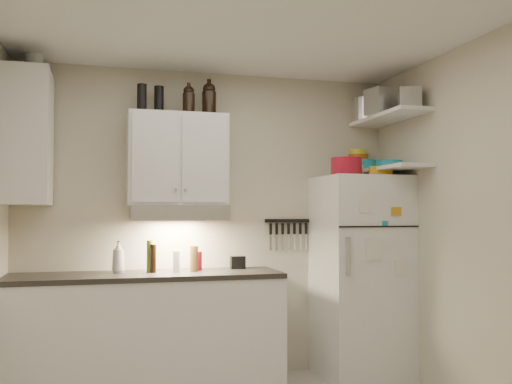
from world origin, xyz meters
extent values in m
cube|color=white|center=(0.00, 0.00, 2.61)|extent=(3.20, 3.00, 0.02)
cube|color=beige|center=(0.00, 1.51, 1.30)|extent=(3.20, 0.02, 2.60)
cube|color=beige|center=(1.61, 0.00, 1.30)|extent=(0.02, 3.00, 2.60)
cube|color=white|center=(-0.55, 1.20, 0.44)|extent=(2.10, 0.60, 0.88)
cube|color=#2B2925|center=(-0.55, 1.20, 0.90)|extent=(2.10, 0.62, 0.04)
cube|color=white|center=(-0.30, 1.33, 1.83)|extent=(0.80, 0.33, 0.75)
cube|color=white|center=(-1.44, 1.20, 1.95)|extent=(0.33, 0.55, 1.00)
cube|color=silver|center=(-0.30, 1.27, 1.39)|extent=(0.76, 0.46, 0.12)
cube|color=white|center=(1.25, 1.16, 0.85)|extent=(0.70, 0.68, 1.70)
cube|color=white|center=(1.45, 1.02, 2.20)|extent=(0.30, 0.95, 0.03)
cube|color=white|center=(1.45, 1.02, 1.76)|extent=(0.30, 0.95, 0.03)
cube|color=black|center=(0.70, 1.49, 1.32)|extent=(0.42, 0.02, 0.03)
cylinder|color=maroon|center=(1.08, 1.07, 1.78)|extent=(0.32, 0.32, 0.15)
cube|color=gold|center=(1.38, 1.05, 1.74)|extent=(0.26, 0.28, 0.08)
cylinder|color=silver|center=(1.22, 1.11, 1.75)|extent=(0.06, 0.06, 0.10)
cylinder|color=silver|center=(1.43, 1.38, 2.32)|extent=(0.30, 0.30, 0.21)
cube|color=#AAAAAD|center=(1.38, 1.01, 2.32)|extent=(0.26, 0.25, 0.22)
cube|color=#AAAAAD|center=(1.47, 0.72, 2.30)|extent=(0.22, 0.22, 0.17)
cylinder|color=teal|center=(1.41, 1.38, 1.82)|extent=(0.23, 0.23, 0.09)
cylinder|color=#C24F12|center=(1.37, 1.46, 1.90)|extent=(0.19, 0.19, 0.06)
cylinder|color=yellow|center=(1.37, 1.46, 1.95)|extent=(0.14, 0.14, 0.05)
cylinder|color=teal|center=(1.44, 1.00, 1.80)|extent=(0.22, 0.22, 0.06)
cylinder|color=black|center=(-0.45, 1.36, 2.31)|extent=(0.09, 0.09, 0.23)
cylinder|color=black|center=(-0.59, 1.29, 2.31)|extent=(0.09, 0.09, 0.22)
cylinder|color=silver|center=(-1.41, 1.27, 2.54)|extent=(0.17, 0.17, 0.18)
imported|color=white|center=(-0.77, 1.29, 1.06)|extent=(0.13, 0.13, 0.28)
cylinder|color=brown|center=(-0.18, 1.22, 1.02)|extent=(0.07, 0.07, 0.21)
cylinder|color=#566218|center=(-0.53, 1.24, 1.05)|extent=(0.05, 0.05, 0.25)
cylinder|color=black|center=(-0.50, 1.21, 1.03)|extent=(0.06, 0.06, 0.22)
cylinder|color=silver|center=(-0.32, 1.22, 1.00)|extent=(0.07, 0.07, 0.17)
cylinder|color=maroon|center=(-0.13, 1.32, 1.00)|extent=(0.10, 0.10, 0.15)
cube|color=black|center=(0.21, 1.36, 0.97)|extent=(0.12, 0.09, 0.10)
camera|label=1|loc=(-0.90, -3.33, 1.39)|focal=40.00mm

